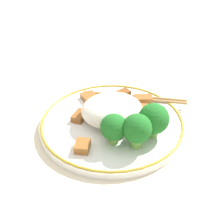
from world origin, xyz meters
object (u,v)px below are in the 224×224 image
broccoli_back_left (114,128)px  broccoli_back_center (137,129)px  plate (112,123)px  chopsticks (134,97)px  broccoli_back_right (154,119)px

broccoli_back_left → broccoli_back_center: bearing=157.4°
plate → chopsticks: bearing=-129.6°
chopsticks → broccoli_back_right: bearing=92.7°
broccoli_back_left → broccoli_back_center: 0.04m
plate → broccoli_back_right: broccoli_back_right is taller
broccoli_back_center → chopsticks: size_ratio=0.30×
broccoli_back_center → broccoli_back_right: same height
broccoli_back_center → chopsticks: bearing=-101.4°
plate → chopsticks: 0.09m
plate → broccoli_back_center: size_ratio=4.33×
plate → chopsticks: chopsticks is taller
broccoli_back_left → broccoli_back_center: size_ratio=0.90×
chopsticks → plate: bearing=50.4°
plate → broccoli_back_right: size_ratio=4.33×
plate → broccoli_back_left: broccoli_back_left is taller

